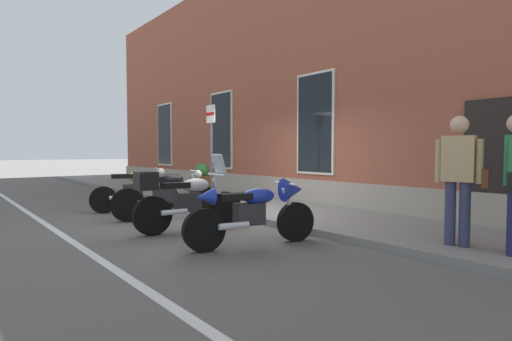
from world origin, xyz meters
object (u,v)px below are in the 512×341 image
at_px(motorcycle_yellow_naked, 136,191).
at_px(pedestrian_tan_coat, 459,173).
at_px(barrel_planter, 202,184).
at_px(parking_sign, 211,139).
at_px(motorcycle_silver_touring, 185,200).
at_px(motorcycle_black_naked, 167,195).
at_px(motorcycle_blue_sport, 258,209).

distance_m(motorcycle_yellow_naked, pedestrian_tan_coat, 6.84).
bearing_deg(barrel_planter, parking_sign, -16.69).
distance_m(motorcycle_silver_touring, parking_sign, 3.21).
bearing_deg(motorcycle_silver_touring, motorcycle_black_naked, 166.13).
bearing_deg(parking_sign, barrel_planter, 163.31).
distance_m(motorcycle_silver_touring, pedestrian_tan_coat, 4.32).
relative_size(motorcycle_silver_touring, parking_sign, 0.83).
bearing_deg(motorcycle_silver_touring, motorcycle_yellow_naked, 174.83).
bearing_deg(barrel_planter, motorcycle_silver_touring, -35.47).
height_order(motorcycle_yellow_naked, barrel_planter, barrel_planter).
bearing_deg(motorcycle_yellow_naked, barrel_planter, 99.48).
height_order(motorcycle_silver_touring, pedestrian_tan_coat, pedestrian_tan_coat).
relative_size(motorcycle_blue_sport, parking_sign, 0.86).
bearing_deg(motorcycle_yellow_naked, motorcycle_black_naked, 3.18).
bearing_deg(barrel_planter, motorcycle_yellow_naked, -80.52).
relative_size(motorcycle_black_naked, motorcycle_silver_touring, 1.04).
bearing_deg(pedestrian_tan_coat, parking_sign, -178.93).
distance_m(pedestrian_tan_coat, barrel_planter, 6.92).
distance_m(pedestrian_tan_coat, parking_sign, 6.02).
height_order(motorcycle_yellow_naked, pedestrian_tan_coat, pedestrian_tan_coat).
relative_size(pedestrian_tan_coat, barrel_planter, 1.82).
distance_m(motorcycle_yellow_naked, motorcycle_blue_sport, 4.44).
bearing_deg(motorcycle_black_naked, motorcycle_yellow_naked, -176.82).
xyz_separation_m(parking_sign, barrel_planter, (-0.90, 0.27, -1.19)).
bearing_deg(barrel_planter, motorcycle_black_naked, -46.84).
distance_m(motorcycle_silver_touring, motorcycle_blue_sport, 1.65).
distance_m(motorcycle_yellow_naked, motorcycle_silver_touring, 2.83).
bearing_deg(motorcycle_black_naked, parking_sign, 118.52).
bearing_deg(motorcycle_blue_sport, pedestrian_tan_coat, 39.69).
relative_size(motorcycle_yellow_naked, motorcycle_black_naked, 0.91).
relative_size(pedestrian_tan_coat, parking_sign, 0.71).
bearing_deg(motorcycle_silver_touring, parking_sign, 138.73).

